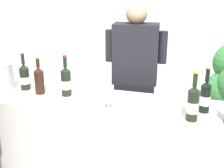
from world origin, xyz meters
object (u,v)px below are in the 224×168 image
Objects in this scene: wine_bottle_5 at (193,103)px; wine_bottle_2 at (39,80)px; wine_bottle_4 at (25,77)px; wine_bottle_3 at (66,81)px; ice_bucket at (0,76)px; person_server at (135,93)px; wine_bottle_1 at (205,97)px; wine_glass at (108,95)px.

wine_bottle_2 is at bearing 172.80° from wine_bottle_5.
wine_bottle_2 is 0.92× the size of wine_bottle_5.
wine_bottle_3 is at bearing -4.30° from wine_bottle_4.
person_server is (1.08, 0.58, -0.24)m from ice_bucket.
wine_bottle_5 is 0.21× the size of person_server.
wine_bottle_2 is 0.98× the size of wine_bottle_4.
person_server reaches higher than wine_bottle_2.
wine_bottle_5 is 1.65m from ice_bucket.
wine_bottle_1 is 1.43× the size of ice_bucket.
wine_bottle_3 is at bearing 2.74° from ice_bucket.
wine_glass is (-0.60, 0.00, -0.01)m from wine_bottle_5.
wine_bottle_1 is at bearing -1.75° from wine_bottle_4.
person_server is at bearing 39.46° from wine_bottle_2.
ice_bucket is at bearing -179.53° from wine_bottle_1.
wine_bottle_4 is 1.89× the size of wine_glass.
wine_bottle_3 reaches higher than wine_bottle_4.
person_server is at bearing 49.84° from wine_bottle_3.
wine_bottle_4 is (-1.52, 0.05, -0.00)m from wine_bottle_1.
wine_bottle_4 is at bearing 178.25° from wine_bottle_1.
wine_bottle_2 is 0.68m from wine_glass.
wine_bottle_1 reaches higher than ice_bucket.
wine_bottle_4 reaches higher than ice_bucket.
ice_bucket is 1.25m from person_server.
wine_bottle_5 reaches higher than wine_glass.
wine_bottle_5 reaches higher than wine_bottle_4.
wine_bottle_2 is at bearing -17.66° from wine_bottle_4.
wine_bottle_1 is 0.89m from person_server.
wine_glass is at bearing -166.37° from wine_bottle_1.
wine_bottle_3 is at bearing 6.24° from wine_bottle_2.
wine_bottle_2 is 1.85× the size of wine_glass.
wine_glass is at bearing 179.52° from wine_bottle_5.
wine_bottle_5 is at bearing -8.54° from wine_bottle_4.
wine_bottle_5 is at bearing -7.20° from wine_bottle_2.
wine_bottle_5 is (1.44, -0.22, 0.01)m from wine_bottle_4.
wine_bottle_3 is at bearing 157.13° from wine_glass.
wine_bottle_5 reaches higher than wine_bottle_2.
wine_bottle_3 is 0.76m from person_server.
wine_bottle_1 is at bearing 64.50° from wine_bottle_5.
wine_bottle_3 is 1.98× the size of wine_glass.
person_server reaches higher than wine_glass.
wine_glass is at bearing -13.10° from wine_bottle_2.
person_server reaches higher than wine_bottle_5.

